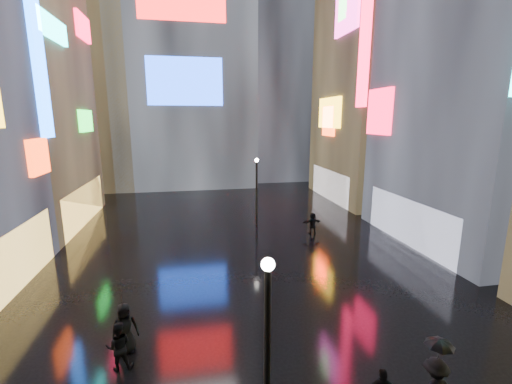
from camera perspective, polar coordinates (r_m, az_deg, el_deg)
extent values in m
plane|color=black|center=(23.71, -3.66, -7.85)|extent=(140.00, 140.00, 0.00)
cube|color=#FFC659|center=(19.34, -36.34, -10.26)|extent=(0.20, 10.00, 3.00)
cube|color=#FF390C|center=(22.11, -32.53, 4.97)|extent=(0.25, 2.24, 1.94)
cube|color=#145EFF|center=(23.76, -32.42, 17.36)|extent=(0.25, 1.40, 8.00)
cube|color=#FFC659|center=(30.09, -26.73, -1.85)|extent=(0.20, 10.00, 3.00)
cube|color=#1AF234|center=(31.04, -26.52, 10.55)|extent=(0.25, 3.00, 1.71)
cube|color=#1AFFFB|center=(26.62, -30.93, 22.47)|extent=(0.25, 4.84, 1.37)
cube|color=#FF0C34|center=(33.64, -26.89, 23.29)|extent=(0.25, 3.32, 1.94)
cube|color=black|center=(27.62, 36.00, 24.46)|extent=(10.00, 12.00, 30.00)
cube|color=white|center=(24.48, 24.10, -4.58)|extent=(0.20, 9.00, 3.00)
cube|color=#FF0C34|center=(26.91, 19.91, 12.46)|extent=(0.25, 2.99, 3.26)
cube|color=#FF0C34|center=(30.02, 17.71, 22.94)|extent=(0.25, 1.40, 10.00)
cube|color=black|center=(37.64, 20.49, 20.44)|extent=(10.00, 12.00, 28.00)
cube|color=white|center=(35.58, 12.22, 1.17)|extent=(0.20, 9.00, 3.00)
cube|color=yellow|center=(35.17, 12.16, 12.79)|extent=(0.25, 4.92, 2.91)
cube|color=#FF32B3|center=(33.78, 14.93, 27.07)|extent=(0.25, 4.36, 3.46)
cube|color=#FF390C|center=(35.27, 12.03, 11.46)|extent=(0.25, 2.63, 2.87)
cube|color=#1AF234|center=(34.64, 14.47, 28.29)|extent=(0.25, 1.69, 2.90)
cube|color=black|center=(47.90, -12.15, 27.51)|extent=(16.00, 14.00, 42.00)
cube|color=#194CFF|center=(39.22, -11.75, 17.60)|extent=(8.00, 0.20, 5.00)
cube|color=black|center=(50.32, 3.04, 22.30)|extent=(12.00, 12.00, 34.00)
cube|color=black|center=(45.82, -26.26, 17.08)|extent=(10.00, 10.00, 26.00)
cylinder|color=black|center=(8.80, 1.87, -27.31)|extent=(0.16, 0.16, 5.00)
sphere|color=white|center=(7.44, 2.01, -11.97)|extent=(0.30, 0.30, 0.30)
cylinder|color=black|center=(26.09, 0.11, -0.25)|extent=(0.16, 0.16, 5.00)
sphere|color=white|center=(25.66, 0.11, 5.32)|extent=(0.30, 0.30, 0.30)
imported|color=black|center=(13.03, -21.94, -22.73)|extent=(0.87, 0.71, 1.65)
imported|color=black|center=(13.65, -21.02, -20.44)|extent=(1.01, 0.79, 1.84)
imported|color=black|center=(24.91, 9.40, -5.15)|extent=(1.46, 0.61, 1.53)
imported|color=black|center=(11.01, 28.18, -22.11)|extent=(1.02, 1.02, 0.64)
imported|color=black|center=(12.99, -21.49, -15.35)|extent=(1.33, 1.33, 0.88)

